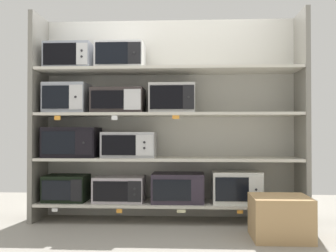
% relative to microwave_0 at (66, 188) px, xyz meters
% --- Properties ---
extents(ground, '(6.79, 6.00, 0.02)m').
position_rel_microwave_0_xyz_m(ground, '(1.11, -1.00, -0.35)').
color(ground, gray).
extents(back_panel, '(2.99, 0.04, 2.23)m').
position_rel_microwave_0_xyz_m(back_panel, '(1.11, 0.28, 0.77)').
color(back_panel, beige).
rests_on(back_panel, ground).
extents(upright_left, '(0.05, 0.50, 2.23)m').
position_rel_microwave_0_xyz_m(upright_left, '(-0.32, 0.00, 0.77)').
color(upright_left, gray).
rests_on(upright_left, ground).
extents(upright_right, '(0.05, 0.50, 2.23)m').
position_rel_microwave_0_xyz_m(upright_right, '(2.54, 0.00, 0.77)').
color(upright_right, gray).
rests_on(upright_right, ground).
extents(shelf_0, '(2.79, 0.50, 0.03)m').
position_rel_microwave_0_xyz_m(shelf_0, '(1.11, 0.00, -0.16)').
color(shelf_0, beige).
rests_on(shelf_0, ground).
extents(microwave_0, '(0.45, 0.37, 0.28)m').
position_rel_microwave_0_xyz_m(microwave_0, '(0.00, 0.00, 0.00)').
color(microwave_0, black).
rests_on(microwave_0, shelf_0).
extents(microwave_1, '(0.54, 0.39, 0.27)m').
position_rel_microwave_0_xyz_m(microwave_1, '(0.58, -0.00, -0.01)').
color(microwave_1, '#BDB3BB').
rests_on(microwave_1, shelf_0).
extents(microwave_2, '(0.55, 0.42, 0.31)m').
position_rel_microwave_0_xyz_m(microwave_2, '(1.22, 0.00, 0.01)').
color(microwave_2, '#2F2733').
rests_on(microwave_2, shelf_0).
extents(microwave_3, '(0.52, 0.41, 0.33)m').
position_rel_microwave_0_xyz_m(microwave_3, '(1.84, -0.00, 0.03)').
color(microwave_3, silver).
rests_on(microwave_3, shelf_0).
extents(price_tag_0, '(0.06, 0.00, 0.03)m').
position_rel_microwave_0_xyz_m(price_tag_0, '(-0.05, -0.25, -0.19)').
color(price_tag_0, white).
extents(price_tag_1, '(0.06, 0.00, 0.04)m').
position_rel_microwave_0_xyz_m(price_tag_1, '(0.63, -0.25, -0.20)').
color(price_tag_1, orange).
extents(price_tag_2, '(0.09, 0.00, 0.03)m').
position_rel_microwave_0_xyz_m(price_tag_2, '(1.26, -0.25, -0.19)').
color(price_tag_2, beige).
extents(price_tag_3, '(0.06, 0.00, 0.03)m').
position_rel_microwave_0_xyz_m(price_tag_3, '(1.85, -0.25, -0.19)').
color(price_tag_3, orange).
extents(shelf_1, '(2.79, 0.50, 0.03)m').
position_rel_microwave_0_xyz_m(shelf_1, '(1.11, 0.00, 0.32)').
color(shelf_1, beige).
extents(microwave_4, '(0.57, 0.43, 0.33)m').
position_rel_microwave_0_xyz_m(microwave_4, '(0.06, -0.00, 0.50)').
color(microwave_4, black).
rests_on(microwave_4, shelf_1).
extents(microwave_5, '(0.57, 0.36, 0.27)m').
position_rel_microwave_0_xyz_m(microwave_5, '(0.69, -0.00, 0.47)').
color(microwave_5, '#B1B1B5').
rests_on(microwave_5, shelf_1).
extents(shelf_2, '(2.79, 0.50, 0.03)m').
position_rel_microwave_0_xyz_m(shelf_2, '(1.11, 0.00, 0.80)').
color(shelf_2, beige).
extents(microwave_6, '(0.46, 0.39, 0.33)m').
position_rel_microwave_0_xyz_m(microwave_6, '(0.00, -0.00, 0.98)').
color(microwave_6, '#9DA3AF').
rests_on(microwave_6, shelf_2).
extents(microwave_7, '(0.55, 0.39, 0.27)m').
position_rel_microwave_0_xyz_m(microwave_7, '(0.57, 0.00, 0.95)').
color(microwave_7, '#342C2B').
rests_on(microwave_7, shelf_2).
extents(microwave_8, '(0.49, 0.39, 0.31)m').
position_rel_microwave_0_xyz_m(microwave_8, '(1.16, -0.00, 0.97)').
color(microwave_8, '#BBB9B6').
rests_on(microwave_8, shelf_2).
extents(price_tag_4, '(0.06, 0.00, 0.05)m').
position_rel_microwave_0_xyz_m(price_tag_4, '(-0.02, -0.25, 0.76)').
color(price_tag_4, orange).
extents(price_tag_5, '(0.06, 0.00, 0.05)m').
position_rel_microwave_0_xyz_m(price_tag_5, '(0.57, -0.25, 0.76)').
color(price_tag_5, white).
extents(price_tag_6, '(0.07, 0.00, 0.04)m').
position_rel_microwave_0_xyz_m(price_tag_6, '(1.20, -0.25, 0.76)').
color(price_tag_6, orange).
extents(shelf_3, '(2.79, 0.50, 0.03)m').
position_rel_microwave_0_xyz_m(shelf_3, '(1.11, 0.00, 1.28)').
color(shelf_3, beige).
extents(microwave_9, '(0.50, 0.34, 0.29)m').
position_rel_microwave_0_xyz_m(microwave_9, '(0.03, -0.00, 1.44)').
color(microwave_9, '#979DAB').
rests_on(microwave_9, shelf_3).
extents(microwave_10, '(0.51, 0.40, 0.28)m').
position_rel_microwave_0_xyz_m(microwave_10, '(0.59, -0.00, 1.43)').
color(microwave_10, silver).
rests_on(microwave_10, shelf_3).
extents(shipping_carton, '(0.51, 0.51, 0.38)m').
position_rel_microwave_0_xyz_m(shipping_carton, '(2.15, -0.71, -0.15)').
color(shipping_carton, tan).
rests_on(shipping_carton, ground).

